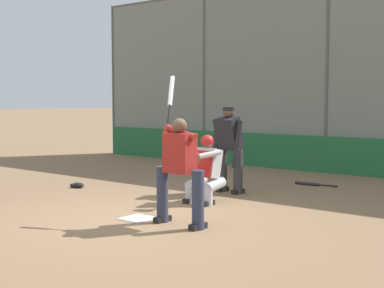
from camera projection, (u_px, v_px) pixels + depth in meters
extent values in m
plane|color=#846647|center=(138.00, 219.00, 7.85)|extent=(160.00, 160.00, 0.00)
cube|color=white|center=(138.00, 218.00, 7.85)|extent=(0.43, 0.43, 0.01)
cylinder|color=#515651|center=(327.00, 74.00, 12.75)|extent=(0.08, 0.08, 4.73)
cylinder|color=#515651|center=(204.00, 78.00, 15.02)|extent=(0.08, 0.08, 4.73)
cylinder|color=#515651|center=(113.00, 80.00, 17.28)|extent=(0.08, 0.08, 4.73)
cube|color=gray|center=(327.00, 74.00, 12.75)|extent=(14.71, 0.01, 4.73)
cube|color=#236638|center=(324.00, 154.00, 12.83)|extent=(14.41, 0.18, 0.86)
cylinder|color=#2D334C|center=(198.00, 200.00, 7.18)|extent=(0.17, 0.17, 0.80)
cube|color=black|center=(198.00, 226.00, 7.21)|extent=(0.12, 0.29, 0.08)
cylinder|color=#2D334C|center=(162.00, 194.00, 7.62)|extent=(0.17, 0.17, 0.80)
cube|color=black|center=(162.00, 219.00, 7.65)|extent=(0.12, 0.29, 0.08)
cube|color=maroon|center=(180.00, 153.00, 7.35)|extent=(0.45, 0.27, 0.55)
sphere|color=brown|center=(180.00, 126.00, 7.32)|extent=(0.20, 0.20, 0.20)
cylinder|color=maroon|center=(180.00, 132.00, 7.35)|extent=(0.57, 0.17, 0.21)
cylinder|color=maroon|center=(167.00, 132.00, 7.52)|extent=(0.12, 0.15, 0.15)
sphere|color=black|center=(167.00, 127.00, 7.54)|extent=(0.04, 0.04, 0.04)
cylinder|color=black|center=(169.00, 116.00, 7.62)|extent=(0.14, 0.20, 0.32)
cylinder|color=#B7BCC1|center=(171.00, 91.00, 7.82)|extent=(0.22, 0.31, 0.46)
cylinder|color=#B7B7BC|center=(208.00, 197.00, 8.81)|extent=(0.15, 0.15, 0.30)
cylinder|color=#B7B7BC|center=(215.00, 185.00, 8.95)|extent=(0.17, 0.45, 0.23)
cube|color=black|center=(208.00, 203.00, 8.82)|extent=(0.10, 0.26, 0.08)
cylinder|color=#B7B7BC|center=(189.00, 194.00, 9.06)|extent=(0.15, 0.15, 0.30)
cylinder|color=#B7B7BC|center=(196.00, 183.00, 9.19)|extent=(0.17, 0.45, 0.23)
cube|color=black|center=(189.00, 200.00, 9.06)|extent=(0.10, 0.26, 0.08)
cube|color=#B7B7BC|center=(207.00, 163.00, 9.07)|extent=(0.43, 0.35, 0.54)
cube|color=#B21E1E|center=(202.00, 164.00, 8.96)|extent=(0.39, 0.13, 0.44)
sphere|color=brown|center=(207.00, 143.00, 9.05)|extent=(0.20, 0.20, 0.20)
sphere|color=#B21E1E|center=(207.00, 141.00, 9.04)|extent=(0.22, 0.22, 0.22)
cylinder|color=#B7B7BC|center=(207.00, 155.00, 8.78)|extent=(0.28, 0.51, 0.15)
ellipsoid|color=brown|center=(193.00, 158.00, 8.66)|extent=(0.30, 0.10, 0.24)
cylinder|color=brown|center=(195.00, 160.00, 9.23)|extent=(0.09, 0.30, 0.43)
cylinder|color=#333333|center=(238.00, 172.00, 9.91)|extent=(0.17, 0.17, 0.83)
cube|color=black|center=(238.00, 192.00, 9.94)|extent=(0.14, 0.29, 0.08)
cylinder|color=#333333|center=(222.00, 170.00, 10.17)|extent=(0.17, 0.17, 0.83)
cube|color=black|center=(222.00, 189.00, 10.20)|extent=(0.14, 0.29, 0.08)
cube|color=black|center=(228.00, 133.00, 9.94)|extent=(0.48, 0.43, 0.63)
sphere|color=brown|center=(229.00, 112.00, 9.90)|extent=(0.21, 0.21, 0.21)
cylinder|color=black|center=(229.00, 109.00, 9.90)|extent=(0.22, 0.22, 0.07)
cylinder|color=black|center=(237.00, 144.00, 9.73)|extent=(0.16, 0.24, 0.88)
cylinder|color=black|center=(216.00, 143.00, 10.09)|extent=(0.12, 0.23, 0.88)
sphere|color=black|center=(337.00, 186.00, 10.57)|extent=(0.04, 0.04, 0.04)
cylinder|color=black|center=(328.00, 186.00, 10.67)|extent=(0.37, 0.05, 0.03)
cylinder|color=#28282D|center=(307.00, 184.00, 10.92)|extent=(0.51, 0.10, 0.07)
ellipsoid|color=black|center=(78.00, 185.00, 10.62)|extent=(0.28, 0.18, 0.10)
ellipsoid|color=black|center=(72.00, 185.00, 10.60)|extent=(0.10, 0.08, 0.08)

